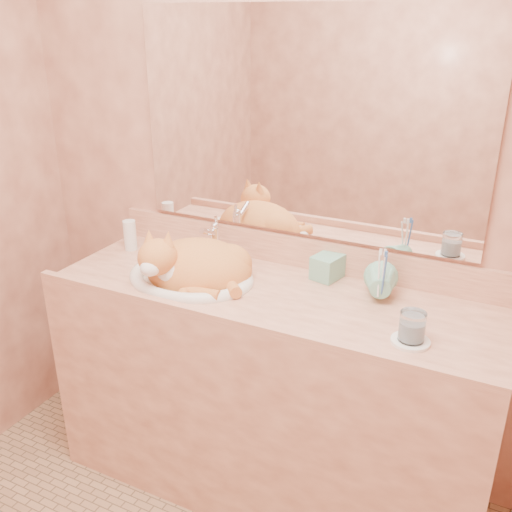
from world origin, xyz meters
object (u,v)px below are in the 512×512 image
at_px(toothbrush_cup, 380,291).
at_px(water_glass, 412,326).
at_px(vanity_counter, 269,393).
at_px(sink_basin, 190,260).
at_px(soap_dispenser, 319,258).
at_px(cat, 193,264).

distance_m(toothbrush_cup, water_glass, 0.24).
xyz_separation_m(toothbrush_cup, water_glass, (0.15, -0.19, -0.00)).
relative_size(vanity_counter, sink_basin, 3.40).
bearing_deg(soap_dispenser, vanity_counter, -114.54).
bearing_deg(vanity_counter, soap_dispenser, 51.66).
relative_size(vanity_counter, cat, 4.00).
relative_size(vanity_counter, toothbrush_cup, 13.36).
xyz_separation_m(cat, water_glass, (0.81, -0.09, -0.01)).
xyz_separation_m(sink_basin, soap_dispenser, (0.43, 0.17, 0.03)).
height_order(sink_basin, toothbrush_cup, sink_basin).
bearing_deg(water_glass, vanity_counter, 167.62).
relative_size(sink_basin, cat, 1.18).
bearing_deg(water_glass, sink_basin, 173.61).
distance_m(cat, toothbrush_cup, 0.67).
bearing_deg(toothbrush_cup, sink_basin, -171.92).
xyz_separation_m(vanity_counter, toothbrush_cup, (0.37, 0.08, 0.48)).
distance_m(vanity_counter, sink_basin, 0.59).
height_order(sink_basin, water_glass, sink_basin).
height_order(vanity_counter, toothbrush_cup, toothbrush_cup).
bearing_deg(soap_dispenser, sink_basin, -144.36).
bearing_deg(sink_basin, vanity_counter, 14.06).
bearing_deg(vanity_counter, water_glass, -12.38).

